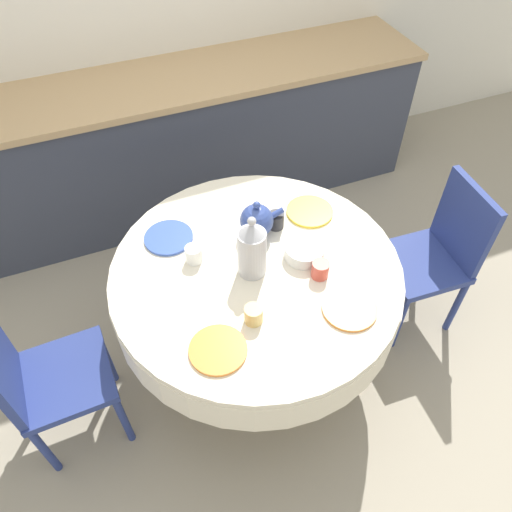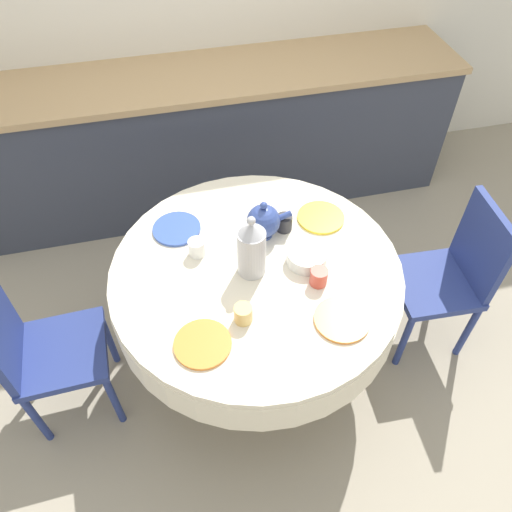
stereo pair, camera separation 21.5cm
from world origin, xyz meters
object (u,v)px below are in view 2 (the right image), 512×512
Objects in this scene: chair_right at (40,348)px; teapot at (264,221)px; chair_left at (451,273)px; coffee_carafe at (251,249)px.

teapot is at bearing 99.97° from chair_right.
chair_left is 1.00m from teapot.
chair_right is at bearing 92.62° from chair_left.
teapot is (1.08, 0.23, 0.33)m from chair_right.
chair_right is 2.80× the size of coffee_carafe.
coffee_carafe is 1.49× the size of teapot.
coffee_carafe reaches higher than chair_right.
chair_left and chair_right have the same top height.
chair_left is 1.00× the size of chair_right.
chair_left is 4.18× the size of teapot.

